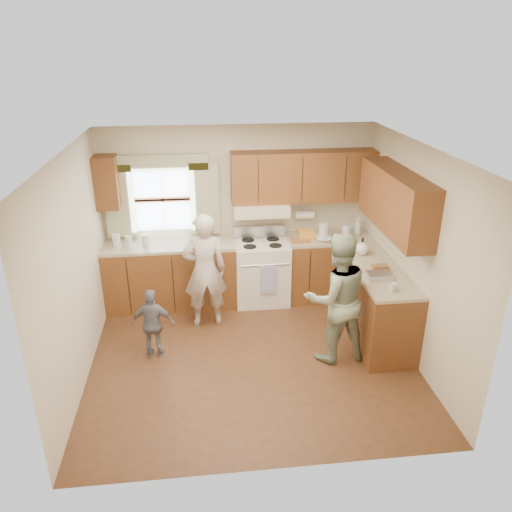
{
  "coord_description": "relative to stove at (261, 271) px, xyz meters",
  "views": [
    {
      "loc": [
        -0.54,
        -5.04,
        3.51
      ],
      "look_at": [
        0.1,
        0.4,
        1.15
      ],
      "focal_mm": 35.0,
      "sensor_mm": 36.0,
      "label": 1
    }
  ],
  "objects": [
    {
      "name": "room",
      "position": [
        -0.3,
        -1.44,
        0.78
      ],
      "size": [
        3.8,
        3.8,
        3.8
      ],
      "color": "#452A15",
      "rests_on": "ground"
    },
    {
      "name": "woman_left",
      "position": [
        -0.82,
        -0.59,
        0.31
      ],
      "size": [
        0.59,
        0.41,
        1.56
      ],
      "primitive_type": "imported",
      "rotation": [
        0.0,
        0.0,
        3.22
      ],
      "color": "#C0B3AA",
      "rests_on": "ground"
    },
    {
      "name": "child",
      "position": [
        -1.45,
        -1.28,
        -0.02
      ],
      "size": [
        0.54,
        0.28,
        0.89
      ],
      "primitive_type": "imported",
      "rotation": [
        0.0,
        0.0,
        3.01
      ],
      "color": "slate",
      "rests_on": "ground"
    },
    {
      "name": "stove",
      "position": [
        0.0,
        0.0,
        0.0
      ],
      "size": [
        0.76,
        0.67,
        1.07
      ],
      "color": "silver",
      "rests_on": "ground"
    },
    {
      "name": "woman_right",
      "position": [
        0.67,
        -1.54,
        0.33
      ],
      "size": [
        0.85,
        0.7,
        1.59
      ],
      "primitive_type": "imported",
      "rotation": [
        0.0,
        0.0,
        3.27
      ],
      "color": "#254534",
      "rests_on": "ground"
    },
    {
      "name": "kitchen_fixtures",
      "position": [
        0.31,
        -0.36,
        0.37
      ],
      "size": [
        3.8,
        2.25,
        2.15
      ],
      "color": "#4F2C11",
      "rests_on": "ground"
    }
  ]
}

